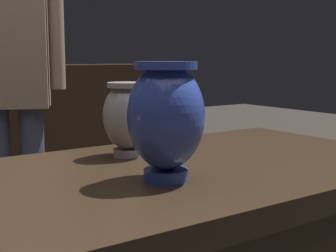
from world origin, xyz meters
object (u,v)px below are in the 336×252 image
shelf_vase_right (35,56)px  visitor_center_back (12,72)px  vase_centerpiece (166,116)px  vase_tall_behind (127,116)px

shelf_vase_right → visitor_center_back: (-0.45, -0.93, -0.07)m
vase_centerpiece → shelf_vase_right: 2.42m
vase_tall_behind → visitor_center_back: bearing=85.7°
vase_centerpiece → visitor_center_back: 1.42m
shelf_vase_right → visitor_center_back: bearing=-115.6°
vase_tall_behind → visitor_center_back: size_ratio=0.11×
vase_tall_behind → shelf_vase_right: shelf_vase_right is taller
shelf_vase_right → visitor_center_back: visitor_center_back is taller
vase_centerpiece → visitor_center_back: (0.14, 1.41, 0.05)m
vase_tall_behind → visitor_center_back: (0.09, 1.17, 0.08)m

